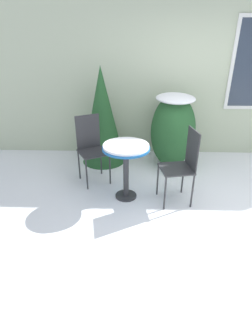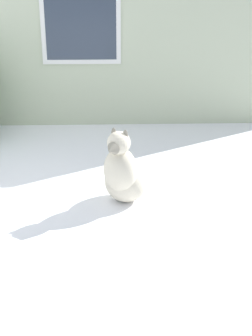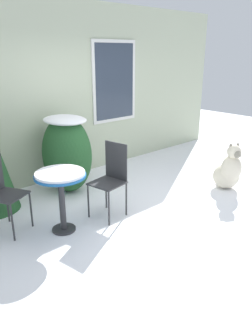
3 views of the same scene
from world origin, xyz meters
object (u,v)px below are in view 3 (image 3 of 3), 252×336
object	(u,v)px
patio_chair_far_side	(111,177)
dog	(228,171)
patio_chair_near_table	(1,189)
patio_table	(61,183)

from	to	relation	value
patio_chair_far_side	dog	bearing A→B (deg)	63.25
patio_chair_near_table	patio_chair_far_side	bearing A→B (deg)	-52.10
patio_table	patio_chair_far_side	bearing A→B (deg)	-5.04
patio_table	patio_chair_near_table	xyz separation A→B (m)	(-0.55, 0.51, -0.09)
dog	patio_chair_far_side	bearing A→B (deg)	-168.53
patio_table	patio_chair_near_table	bearing A→B (deg)	136.93
patio_chair_far_side	dog	distance (m)	2.13
patio_chair_near_table	patio_chair_far_side	distance (m)	1.41
patio_table	patio_chair_far_side	world-z (taller)	patio_chair_far_side
patio_table	patio_chair_near_table	world-z (taller)	patio_chair_near_table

